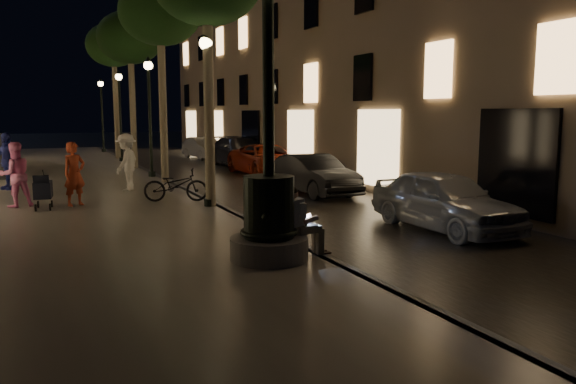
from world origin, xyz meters
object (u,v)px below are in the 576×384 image
car_front (444,200)px  car_third (267,160)px  lamp_curb_b (149,101)px  bicycle (176,185)px  car_rear (240,152)px  pedestrian_dark (0,156)px  tree_far (113,46)px  seated_man_laptop (300,219)px  car_second (313,175)px  stroller (43,190)px  pedestrian_blue (7,161)px  pedestrian_white (127,162)px  car_fifth (203,148)px  fountain_lamppost (269,203)px  lamp_curb_a (207,96)px  lamp_curb_c (120,104)px  tree_second (160,14)px  pedestrian_red (74,174)px  lamp_curb_d (102,106)px  tree_third (130,39)px  pedestrian_pink (15,175)px

car_front → car_third: bearing=87.0°
lamp_curb_b → bicycle: lamp_curb_b is taller
car_rear → pedestrian_dark: pedestrian_dark is taller
tree_far → car_rear: (5.37, -5.55, -5.66)m
seated_man_laptop → car_second: size_ratio=0.31×
stroller → car_third: car_third is taller
car_second → pedestrian_dark: 12.49m
car_rear → pedestrian_blue: 12.37m
stroller → pedestrian_white: (2.66, 2.90, 0.42)m
car_third → car_fifth: size_ratio=1.25×
car_second → pedestrian_white: pedestrian_white is taller
fountain_lamppost → pedestrian_dark: fountain_lamppost is taller
pedestrian_white → pedestrian_blue: (-3.63, 1.92, 0.01)m
lamp_curb_a → pedestrian_blue: (-5.19, 6.16, -2.07)m
fountain_lamppost → lamp_curb_c: bearing=88.2°
tree_second → pedestrian_white: tree_second is taller
pedestrian_blue → lamp_curb_a: bearing=1.5°
fountain_lamppost → car_rear: bearing=71.6°
pedestrian_red → pedestrian_blue: 4.83m
lamp_curb_d → bicycle: 22.95m
lamp_curb_c → pedestrian_blue: lamp_curb_c is taller
lamp_curb_b → pedestrian_red: lamp_curb_b is taller
car_third → car_fifth: 9.78m
tree_second → car_third: bearing=23.9°
tree_third → car_third: 8.41m
car_third → car_rear: car_rear is taller
car_front → pedestrian_pink: size_ratio=2.36×
car_second → pedestrian_white: 6.31m
seated_man_laptop → car_rear: size_ratio=0.24×
fountain_lamppost → lamp_curb_b: bearing=87.1°
seated_man_laptop → tree_far: tree_far is taller
tree_far → car_third: (5.11, -9.74, -5.74)m
fountain_lamppost → lamp_curb_d: (0.70, 30.00, 2.02)m
tree_third → car_rear: bearing=4.7°
stroller → car_second: 8.55m
lamp_curb_d → tree_far: bearing=-89.2°
lamp_curb_a → lamp_curb_d: 24.00m
stroller → tree_far: bearing=82.1°
seated_man_laptop → car_front: bearing=17.5°
stroller → car_fifth: bearing=67.3°
pedestrian_red → lamp_curb_c: bearing=48.8°
lamp_curb_a → lamp_curb_d: bearing=90.0°
seated_man_laptop → stroller: 8.42m
lamp_curb_b → pedestrian_pink: size_ratio=2.67×
tree_second → bicycle: tree_second is taller
car_second → bicycle: car_second is taller
fountain_lamppost → car_front: bearing=15.6°
pedestrian_blue → pedestrian_pink: bearing=-34.4°
pedestrian_dark → tree_third: bearing=-52.1°
tree_third → car_fifth: tree_third is taller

